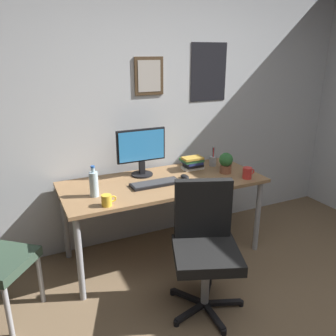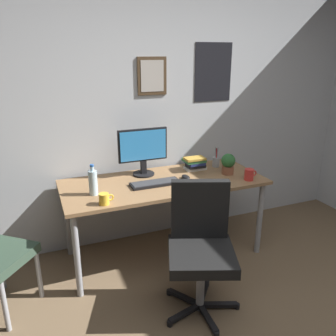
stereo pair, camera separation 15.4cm
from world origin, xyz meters
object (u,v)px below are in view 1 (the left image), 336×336
office_chair (205,240)px  book_stack_left (192,163)px  computer_mouse (185,177)px  pen_cup (213,161)px  monitor (141,150)px  keyboard (155,183)px  coffee_mug_near (247,173)px  water_bottle (94,184)px  potted_plant (226,162)px  coffee_mug_far (107,200)px

office_chair → book_stack_left: office_chair is taller
computer_mouse → book_stack_left: (0.19, 0.21, 0.05)m
pen_cup → book_stack_left: size_ratio=0.94×
office_chair → monitor: 1.06m
office_chair → monitor: monitor is taller
computer_mouse → monitor: bearing=140.9°
pen_cup → book_stack_left: (-0.24, -0.00, 0.01)m
office_chair → pen_cup: size_ratio=4.75×
keyboard → computer_mouse: computer_mouse is taller
keyboard → coffee_mug_near: bearing=-14.2°
keyboard → book_stack_left: (0.49, 0.23, 0.05)m
water_bottle → potted_plant: water_bottle is taller
office_chair → water_bottle: 0.96m
monitor → keyboard: (0.01, -0.28, -0.23)m
office_chair → keyboard: office_chair is taller
keyboard → book_stack_left: book_stack_left is taller
coffee_mug_near → potted_plant: potted_plant is taller
computer_mouse → water_bottle: bearing=-176.9°
office_chair → book_stack_left: bearing=66.6°
potted_plant → computer_mouse: bearing=177.3°
monitor → coffee_mug_far: (-0.48, -0.52, -0.20)m
coffee_mug_far → potted_plant: potted_plant is taller
monitor → water_bottle: (-0.52, -0.30, -0.13)m
monitor → keyboard: size_ratio=1.07×
computer_mouse → pen_cup: bearing=26.1°
book_stack_left → water_bottle: bearing=-166.1°
monitor → water_bottle: monitor is taller
book_stack_left → coffee_mug_near: bearing=-53.6°
keyboard → potted_plant: size_ratio=2.21×
pen_cup → book_stack_left: bearing=-179.5°
office_chair → monitor: bearing=97.0°
book_stack_left → office_chair: bearing=-113.4°
water_bottle → computer_mouse: bearing=3.1°
computer_mouse → potted_plant: 0.43m
computer_mouse → coffee_mug_near: 0.57m
monitor → water_bottle: size_ratio=1.82×
computer_mouse → water_bottle: water_bottle is taller
water_bottle → keyboard: bearing=2.0°
office_chair → pen_cup: 1.13m
water_bottle → monitor: bearing=30.2°
coffee_mug_far → pen_cup: size_ratio=0.57×
coffee_mug_near → book_stack_left: bearing=126.4°
keyboard → computer_mouse: 0.30m
water_bottle → book_stack_left: bearing=13.9°
keyboard → pen_cup: (0.73, 0.24, 0.04)m
water_bottle → pen_cup: 1.28m
keyboard → water_bottle: water_bottle is taller
monitor → book_stack_left: bearing=-5.5°
keyboard → coffee_mug_far: coffee_mug_far is taller
keyboard → water_bottle: 0.54m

